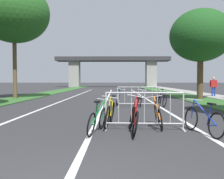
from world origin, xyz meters
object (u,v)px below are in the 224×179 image
object	(u,v)px
crowd_barrier_second	(138,97)
bicycle_yellow_0	(110,114)
bicycle_teal_3	(118,99)
bicycle_green_8	(98,120)
tree_left_pine_near	(14,13)
bicycle_purple_5	(162,99)
tree_right_maple_mid	(201,36)
crowd_barrier_nearest	(144,111)
bicycle_silver_6	(141,99)
pedestrian_waiting	(214,85)
bicycle_blue_2	(203,120)
bicycle_red_7	(134,119)
bicycle_orange_4	(158,115)
bicycle_black_1	(158,101)

from	to	relation	value
crowd_barrier_second	bicycle_yellow_0	size ratio (longest dim) A/B	1.24
bicycle_teal_3	bicycle_green_8	xyz separation A→B (m)	(-0.59, -6.80, -0.02)
tree_left_pine_near	bicycle_purple_5	distance (m)	12.60
tree_right_maple_mid	bicycle_green_8	world-z (taller)	tree_right_maple_mid
bicycle_yellow_0	bicycle_purple_5	xyz separation A→B (m)	(2.64, 5.73, -0.02)
crowd_barrier_nearest	crowd_barrier_second	bearing A→B (deg)	86.33
bicycle_purple_5	bicycle_silver_6	distance (m)	1.11
tree_right_maple_mid	crowd_barrier_nearest	size ratio (longest dim) A/B	2.92
pedestrian_waiting	bicycle_blue_2	bearing A→B (deg)	79.72
bicycle_purple_5	bicycle_red_7	size ratio (longest dim) A/B	0.99
bicycle_blue_2	bicycle_green_8	size ratio (longest dim) A/B	1.04
bicycle_teal_3	bicycle_red_7	distance (m)	6.88
bicycle_yellow_0	bicycle_teal_3	world-z (taller)	bicycle_teal_3
bicycle_yellow_0	bicycle_teal_3	size ratio (longest dim) A/B	1.05
crowd_barrier_nearest	bicycle_red_7	xyz separation A→B (m)	(-0.33, -0.48, -0.15)
bicycle_orange_4	bicycle_red_7	world-z (taller)	bicycle_red_7
bicycle_orange_4	bicycle_purple_5	bearing A→B (deg)	81.39
tree_right_maple_mid	bicycle_green_8	xyz separation A→B (m)	(-6.52, -11.29, -4.19)
bicycle_black_1	bicycle_blue_2	bearing A→B (deg)	-86.40
crowd_barrier_second	bicycle_green_8	bearing A→B (deg)	-104.75
crowd_barrier_second	bicycle_green_8	xyz separation A→B (m)	(-1.64, -6.21, -0.17)
pedestrian_waiting	bicycle_red_7	bearing A→B (deg)	73.84
bicycle_yellow_0	crowd_barrier_second	bearing A→B (deg)	-98.01
bicycle_teal_3	bicycle_red_7	size ratio (longest dim) A/B	0.99
bicycle_green_8	tree_left_pine_near	bearing A→B (deg)	132.81
bicycle_yellow_0	bicycle_green_8	xyz separation A→B (m)	(-0.30, -0.92, -0.02)
bicycle_purple_5	bicycle_red_7	bearing A→B (deg)	70.07
bicycle_green_8	pedestrian_waiting	xyz separation A→B (m)	(8.56, 13.99, 0.66)
bicycle_blue_2	bicycle_teal_3	bearing A→B (deg)	92.94
bicycle_yellow_0	pedestrian_waiting	world-z (taller)	pedestrian_waiting
crowd_barrier_nearest	bicycle_yellow_0	xyz separation A→B (m)	(-0.96, 0.51, -0.14)
tree_left_pine_near	bicycle_green_8	xyz separation A→B (m)	(6.99, -11.63, -5.96)
tree_left_pine_near	bicycle_silver_6	distance (m)	11.77
bicycle_silver_6	bicycle_teal_3	bearing A→B (deg)	-2.84
tree_right_maple_mid	pedestrian_waiting	bearing A→B (deg)	52.87
crowd_barrier_nearest	bicycle_green_8	size ratio (longest dim) A/B	1.35
crowd_barrier_nearest	bicycle_teal_3	world-z (taller)	crowd_barrier_nearest
pedestrian_waiting	bicycle_purple_5	bearing A→B (deg)	64.84
bicycle_blue_2	bicycle_purple_5	world-z (taller)	bicycle_purple_5
crowd_barrier_nearest	pedestrian_waiting	xyz separation A→B (m)	(7.30, 13.57, 0.49)
crowd_barrier_nearest	bicycle_green_8	xyz separation A→B (m)	(-1.26, -0.41, -0.17)
bicycle_silver_6	pedestrian_waiting	world-z (taller)	pedestrian_waiting
tree_left_pine_near	pedestrian_waiting	bearing A→B (deg)	8.59
tree_right_maple_mid	pedestrian_waiting	xyz separation A→B (m)	(2.04, 2.70, -3.53)
tree_left_pine_near	bicycle_blue_2	size ratio (longest dim) A/B	4.99
tree_left_pine_near	crowd_barrier_nearest	xyz separation A→B (m)	(8.26, -11.22, -5.79)
crowd_barrier_second	bicycle_yellow_0	world-z (taller)	crowd_barrier_second
tree_left_pine_near	bicycle_silver_6	world-z (taller)	tree_left_pine_near
tree_right_maple_mid	bicycle_yellow_0	xyz separation A→B (m)	(-6.22, -10.36, -4.17)
bicycle_red_7	crowd_barrier_second	bearing A→B (deg)	83.41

